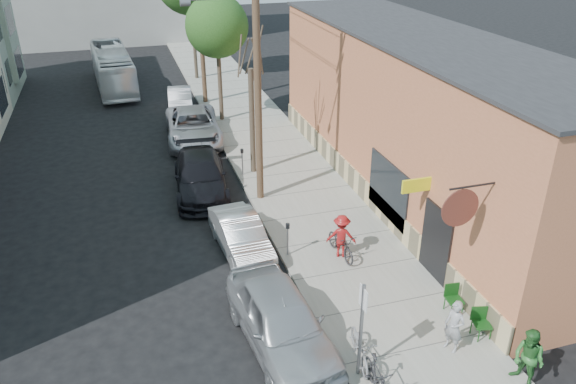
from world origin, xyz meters
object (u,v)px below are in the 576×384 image
object	(u,v)px
parked_bike_b	(360,347)
car_3	(193,127)
tree_leafy_mid	(217,26)
car_0	(281,321)
parked_bike_a	(377,379)
car_2	(200,176)
utility_pole_near	(256,73)
tree_bare	(252,122)
parking_meter_near	(288,234)
patron_green	(528,359)
bus	(113,68)
parking_meter_far	(242,157)
cyclist	(341,236)
patio_chair_b	(482,324)
patron_grey	(454,326)
patio_chair_a	(454,300)
car_1	(241,236)
car_4	(180,100)
sign_post	(362,322)

from	to	relation	value
parked_bike_b	car_3	xyz separation A→B (m)	(-1.77, 17.58, 0.20)
tree_leafy_mid	car_0	size ratio (longest dim) A/B	1.38
parked_bike_a	car_2	world-z (taller)	car_2
utility_pole_near	tree_bare	distance (m)	3.91
parking_meter_near	patron_green	xyz separation A→B (m)	(3.94, -7.47, 0.01)
parked_bike_a	parking_meter_near	bearing A→B (deg)	97.85
bus	parking_meter_near	bearing A→B (deg)	-81.41
parking_meter_far	cyclist	bearing A→B (deg)	-77.01
patio_chair_b	patron_grey	world-z (taller)	patron_grey
parking_meter_far	parked_bike_a	distance (m)	13.66
patio_chair_a	parked_bike_b	distance (m)	3.65
patio_chair_b	bus	world-z (taller)	bus
patio_chair_a	car_2	bearing A→B (deg)	125.33
parking_meter_near	car_0	xyz separation A→B (m)	(-1.45, -4.13, -0.13)
parked_bike_b	car_1	xyz separation A→B (m)	(-1.77, 6.36, 0.06)
patio_chair_b	car_0	world-z (taller)	car_0
tree_leafy_mid	car_3	xyz separation A→B (m)	(-2.00, -2.62, -4.54)
car_0	bus	bearing A→B (deg)	92.14
car_1	bus	xyz separation A→B (m)	(-3.68, 22.87, 0.66)
car_1	tree_leafy_mid	bearing A→B (deg)	77.35
patio_chair_b	cyclist	xyz separation A→B (m)	(-2.21, 5.02, 0.35)
car_0	patron_green	bearing A→B (deg)	-37.19
patio_chair_b	cyclist	size ratio (longest dim) A/B	0.56
car_2	tree_leafy_mid	bearing A→B (deg)	78.91
tree_bare	bus	world-z (taller)	tree_bare
patio_chair_a	bus	bearing A→B (deg)	113.69
patron_green	parked_bike_b	bearing A→B (deg)	-131.43
parking_meter_near	patron_grey	distance (m)	6.49
bus	car_2	bearing A→B (deg)	-83.73
patio_chair_a	patron_green	bearing A→B (deg)	-81.54
car_0	car_1	world-z (taller)	car_0
parked_bike_b	patron_green	bearing A→B (deg)	-18.81
parked_bike_b	car_0	distance (m)	2.24
tree_leafy_mid	bus	distance (m)	11.41
car_4	car_3	bearing A→B (deg)	-84.13
patio_chair_a	patron_grey	world-z (taller)	patron_grey
parking_meter_near	car_1	distance (m)	1.73
tree_leafy_mid	cyclist	world-z (taller)	tree_leafy_mid
cyclist	bus	xyz separation A→B (m)	(-6.87, 24.34, 0.39)
tree_bare	car_4	bearing A→B (deg)	100.96
patio_chair_a	patron_grey	bearing A→B (deg)	-117.58
parking_meter_far	car_1	distance (m)	6.26
tree_bare	patron_green	distance (m)	15.11
patio_chair_a	parked_bike_b	bearing A→B (deg)	-157.09
sign_post	cyclist	world-z (taller)	sign_post
tree_bare	car_2	distance (m)	3.34
car_2	parked_bike_a	bearing A→B (deg)	-74.28
sign_post	patio_chair_a	size ratio (longest dim) A/B	3.18
tree_leafy_mid	patron_grey	size ratio (longest dim) A/B	4.42
sign_post	car_2	distance (m)	12.17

